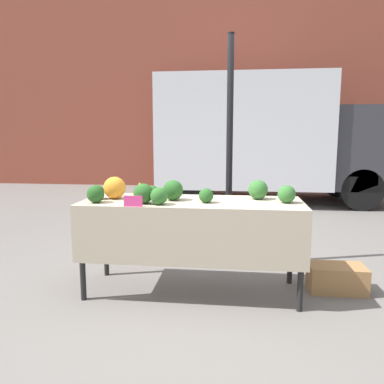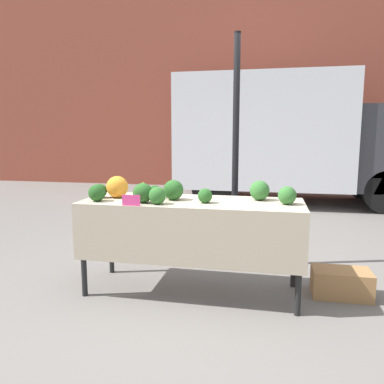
{
  "view_description": "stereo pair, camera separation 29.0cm",
  "coord_description": "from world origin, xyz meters",
  "px_view_note": "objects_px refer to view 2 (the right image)",
  "views": [
    {
      "loc": [
        0.39,
        -3.34,
        1.45
      ],
      "look_at": [
        0.0,
        0.0,
        0.95
      ],
      "focal_mm": 35.0,
      "sensor_mm": 36.0,
      "label": 1
    },
    {
      "loc": [
        0.68,
        -3.29,
        1.45
      ],
      "look_at": [
        0.0,
        0.0,
        0.95
      ],
      "focal_mm": 35.0,
      "sensor_mm": 36.0,
      "label": 2
    }
  ],
  "objects_px": {
    "orange_cauliflower": "(117,187)",
    "price_sign": "(131,200)",
    "produce_crate": "(341,283)",
    "parked_truck": "(286,137)"
  },
  "relations": [
    {
      "from": "orange_cauliflower",
      "to": "price_sign",
      "type": "relative_size",
      "value": 1.3
    },
    {
      "from": "produce_crate",
      "to": "parked_truck",
      "type": "bearing_deg",
      "value": 93.81
    },
    {
      "from": "parked_truck",
      "to": "produce_crate",
      "type": "relative_size",
      "value": 9.6
    },
    {
      "from": "orange_cauliflower",
      "to": "price_sign",
      "type": "distance_m",
      "value": 0.47
    },
    {
      "from": "parked_truck",
      "to": "produce_crate",
      "type": "distance_m",
      "value": 5.14
    },
    {
      "from": "orange_cauliflower",
      "to": "produce_crate",
      "type": "relative_size",
      "value": 0.4
    },
    {
      "from": "parked_truck",
      "to": "produce_crate",
      "type": "xyz_separation_m",
      "value": [
        0.33,
        -4.96,
        -1.31
      ]
    },
    {
      "from": "orange_cauliflower",
      "to": "produce_crate",
      "type": "bearing_deg",
      "value": 3.85
    },
    {
      "from": "price_sign",
      "to": "produce_crate",
      "type": "distance_m",
      "value": 2.04
    },
    {
      "from": "price_sign",
      "to": "orange_cauliflower",
      "type": "bearing_deg",
      "value": 126.94
    }
  ]
}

